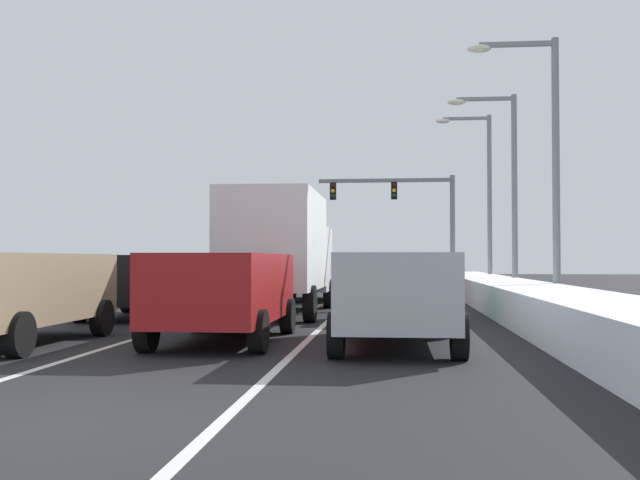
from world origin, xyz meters
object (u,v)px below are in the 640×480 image
at_px(suv_red_center_lane_nearest, 225,288).
at_px(traffic_light_gantry, 410,206).
at_px(sedan_maroon_right_lane_third, 390,282).
at_px(street_lamp_right_near, 543,148).
at_px(suv_silver_right_lane_nearest, 397,290).
at_px(street_lamp_right_far, 482,186).
at_px(suv_navy_left_lane_third, 211,274).
at_px(suv_charcoal_center_lane_third, 311,274).
at_px(box_truck_center_lane_second, 280,247).
at_px(sedan_green_right_lane_second, 398,290).
at_px(suv_tan_left_lane_nearest, 15,289).
at_px(suv_black_left_lane_second, 140,280).
at_px(street_lamp_right_mid, 505,176).

height_order(suv_red_center_lane_nearest, traffic_light_gantry, traffic_light_gantry).
bearing_deg(sedan_maroon_right_lane_third, street_lamp_right_near, -41.77).
height_order(suv_silver_right_lane_nearest, street_lamp_right_far, street_lamp_right_far).
bearing_deg(suv_navy_left_lane_third, street_lamp_right_near, -22.47).
distance_m(suv_silver_right_lane_nearest, suv_charcoal_center_lane_third, 15.41).
bearing_deg(suv_red_center_lane_nearest, box_truck_center_lane_second, 90.09).
relative_size(sedan_green_right_lane_second, suv_red_center_lane_nearest, 0.92).
distance_m(suv_charcoal_center_lane_third, suv_tan_left_lane_nearest, 15.92).
relative_size(sedan_green_right_lane_second, street_lamp_right_near, 0.56).
bearing_deg(sedan_green_right_lane_second, street_lamp_right_near, 31.37).
bearing_deg(suv_black_left_lane_second, traffic_light_gantry, 70.56).
bearing_deg(street_lamp_right_mid, suv_black_left_lane_second, -138.72).
bearing_deg(suv_silver_right_lane_nearest, sedan_green_right_lane_second, 89.44).
bearing_deg(street_lamp_right_near, sedan_maroon_right_lane_third, 138.23).
relative_size(suv_navy_left_lane_third, street_lamp_right_mid, 0.62).
height_order(suv_silver_right_lane_nearest, suv_navy_left_lane_third, same).
xyz_separation_m(sedan_maroon_right_lane_third, street_lamp_right_near, (4.52, -4.04, 4.08)).
relative_size(suv_charcoal_center_lane_third, street_lamp_right_near, 0.61).
height_order(suv_black_left_lane_second, traffic_light_gantry, traffic_light_gantry).
relative_size(suv_charcoal_center_lane_third, suv_black_left_lane_second, 1.00).
bearing_deg(street_lamp_right_near, street_lamp_right_mid, 90.78).
bearing_deg(suv_red_center_lane_nearest, street_lamp_right_near, 48.15).
xyz_separation_m(suv_tan_left_lane_nearest, suv_navy_left_lane_third, (0.19, 13.92, 0.00)).
distance_m(sedan_green_right_lane_second, suv_black_left_lane_second, 6.94).
bearing_deg(street_lamp_right_far, suv_silver_right_lane_nearest, -100.40).
distance_m(suv_silver_right_lane_nearest, box_truck_center_lane_second, 8.14).
bearing_deg(suv_black_left_lane_second, sedan_green_right_lane_second, 1.64).
height_order(suv_charcoal_center_lane_third, suv_tan_left_lane_nearest, same).
height_order(suv_silver_right_lane_nearest, box_truck_center_lane_second, box_truck_center_lane_second).
bearing_deg(street_lamp_right_mid, suv_charcoal_center_lane_third, -173.81).
relative_size(sedan_maroon_right_lane_third, suv_charcoal_center_lane_third, 0.92).
xyz_separation_m(sedan_maroon_right_lane_third, suv_black_left_lane_second, (-6.68, -6.84, 0.25)).
height_order(suv_red_center_lane_nearest, suv_charcoal_center_lane_third, same).
bearing_deg(street_lamp_right_far, sedan_green_right_lane_second, -104.04).
height_order(suv_silver_right_lane_nearest, sedan_green_right_lane_second, suv_silver_right_lane_nearest).
height_order(box_truck_center_lane_second, suv_navy_left_lane_third, box_truck_center_lane_second).
xyz_separation_m(suv_red_center_lane_nearest, suv_tan_left_lane_nearest, (-3.70, -0.88, 0.00)).
bearing_deg(suv_black_left_lane_second, street_lamp_right_mid, 41.28).
bearing_deg(sedan_green_right_lane_second, suv_charcoal_center_lane_third, 110.47).
relative_size(suv_silver_right_lane_nearest, suv_tan_left_lane_nearest, 1.00).
bearing_deg(suv_black_left_lane_second, suv_navy_left_lane_third, 89.03).
distance_m(box_truck_center_lane_second, suv_charcoal_center_lane_third, 7.71).
relative_size(traffic_light_gantry, street_lamp_right_near, 0.93).
distance_m(box_truck_center_lane_second, suv_black_left_lane_second, 3.94).
bearing_deg(street_lamp_right_far, street_lamp_right_mid, -89.61).
relative_size(sedan_maroon_right_lane_third, traffic_light_gantry, 0.60).
xyz_separation_m(suv_red_center_lane_nearest, street_lamp_right_mid, (7.48, 15.40, 3.76)).
distance_m(suv_silver_right_lane_nearest, suv_navy_left_lane_third, 15.10).
bearing_deg(suv_silver_right_lane_nearest, suv_black_left_lane_second, 138.27).
distance_m(suv_tan_left_lane_nearest, street_lamp_right_far, 26.08).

